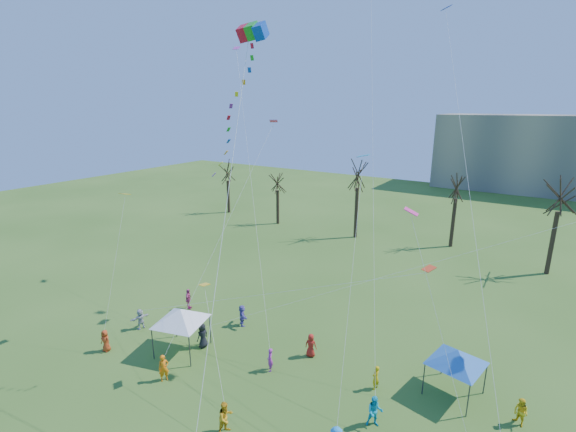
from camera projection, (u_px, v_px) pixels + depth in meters
The scene contains 6 objects.
bare_tree_row at pixel (468, 197), 45.16m from camera, with size 69.35×8.88×10.34m.
big_box_kite at pixel (237, 115), 22.92m from camera, with size 2.95×5.80×20.74m.
canopy_tent_white at pixel (181, 315), 27.66m from camera, with size 4.21×4.21×3.28m.
canopy_tent_blue at pixel (457, 357), 23.48m from camera, with size 3.94×3.94×3.02m.
festival_crowd at pixel (272, 369), 25.02m from camera, with size 26.60×10.10×1.85m.
small_kites_aloft at pixel (326, 156), 26.50m from camera, with size 29.78×18.77×34.49m.
Camera 1 is at (12.17, -12.56, 16.77)m, focal length 25.00 mm.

